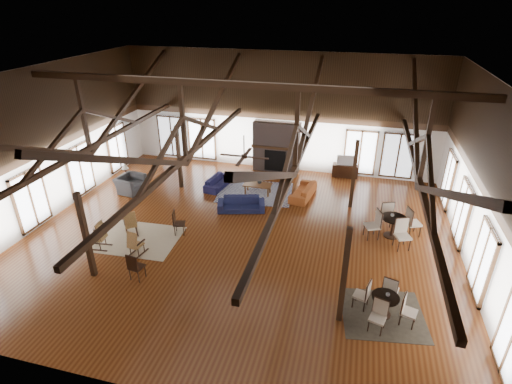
% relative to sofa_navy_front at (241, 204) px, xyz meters
% --- Properties ---
extents(floor, '(16.00, 16.00, 0.00)m').
position_rel_sofa_navy_front_xyz_m(floor, '(0.54, -1.99, -0.29)').
color(floor, brown).
rests_on(floor, ground).
extents(ceiling, '(16.00, 14.00, 0.02)m').
position_rel_sofa_navy_front_xyz_m(ceiling, '(0.54, -1.99, 5.71)').
color(ceiling, black).
rests_on(ceiling, wall_back).
extents(wall_back, '(16.00, 0.02, 6.00)m').
position_rel_sofa_navy_front_xyz_m(wall_back, '(0.54, 5.01, 2.71)').
color(wall_back, white).
rests_on(wall_back, floor).
extents(wall_front, '(16.00, 0.02, 6.00)m').
position_rel_sofa_navy_front_xyz_m(wall_front, '(0.54, -8.99, 2.71)').
color(wall_front, white).
rests_on(wall_front, floor).
extents(wall_left, '(0.02, 14.00, 6.00)m').
position_rel_sofa_navy_front_xyz_m(wall_left, '(-7.46, -1.99, 2.71)').
color(wall_left, white).
rests_on(wall_left, floor).
extents(wall_right, '(0.02, 14.00, 6.00)m').
position_rel_sofa_navy_front_xyz_m(wall_right, '(8.54, -1.99, 2.71)').
color(wall_right, white).
rests_on(wall_right, floor).
extents(roof_truss, '(15.60, 14.07, 3.14)m').
position_rel_sofa_navy_front_xyz_m(roof_truss, '(0.54, -1.99, 3.74)').
color(roof_truss, black).
rests_on(roof_truss, wall_back).
extents(post_grid, '(8.16, 7.16, 3.05)m').
position_rel_sofa_navy_front_xyz_m(post_grid, '(0.54, -1.99, 1.23)').
color(post_grid, black).
rests_on(post_grid, floor).
extents(fireplace, '(2.50, 0.69, 2.60)m').
position_rel_sofa_navy_front_xyz_m(fireplace, '(0.54, 4.68, 1.00)').
color(fireplace, '#65534D').
rests_on(fireplace, floor).
extents(ceiling_fan, '(1.60, 1.60, 0.75)m').
position_rel_sofa_navy_front_xyz_m(ceiling_fan, '(1.04, -2.99, 3.44)').
color(ceiling_fan, black).
rests_on(ceiling_fan, roof_truss).
extents(sofa_navy_front, '(2.14, 1.29, 0.58)m').
position_rel_sofa_navy_front_xyz_m(sofa_navy_front, '(0.00, 0.00, 0.00)').
color(sofa_navy_front, '#171B40').
rests_on(sofa_navy_front, floor).
extents(sofa_navy_left, '(1.87, 0.96, 0.52)m').
position_rel_sofa_navy_front_xyz_m(sofa_navy_left, '(-1.73, 1.95, -0.03)').
color(sofa_navy_left, '#161439').
rests_on(sofa_navy_left, floor).
extents(sofa_orange, '(2.10, 1.08, 0.58)m').
position_rel_sofa_navy_front_xyz_m(sofa_orange, '(2.38, 1.95, 0.00)').
color(sofa_orange, '#A34D1F').
rests_on(sofa_orange, floor).
extents(coffee_table, '(1.29, 0.65, 0.49)m').
position_rel_sofa_navy_front_xyz_m(coffee_table, '(0.29, 1.73, 0.14)').
color(coffee_table, brown).
rests_on(coffee_table, floor).
extents(vase, '(0.26, 0.26, 0.21)m').
position_rel_sofa_navy_front_xyz_m(vase, '(0.35, 1.81, 0.31)').
color(vase, '#B2B2B2').
rests_on(vase, coffee_table).
extents(armchair, '(1.34, 1.21, 0.78)m').
position_rel_sofa_navy_front_xyz_m(armchair, '(-5.54, 0.46, 0.10)').
color(armchair, '#303033').
rests_on(armchair, floor).
extents(side_table_lamp, '(0.46, 0.46, 1.19)m').
position_rel_sofa_navy_front_xyz_m(side_table_lamp, '(-6.03, 0.93, 0.16)').
color(side_table_lamp, black).
rests_on(side_table_lamp, floor).
extents(rocking_chair_a, '(0.79, 0.85, 0.99)m').
position_rel_sofa_navy_front_xyz_m(rocking_chair_a, '(-3.56, -2.91, 0.17)').
color(rocking_chair_a, '#A26A3D').
rests_on(rocking_chair_a, floor).
extents(rocking_chair_b, '(0.51, 0.81, 0.97)m').
position_rel_sofa_navy_front_xyz_m(rocking_chair_b, '(-2.71, -4.12, 0.16)').
color(rocking_chair_b, '#A26A3D').
rests_on(rocking_chair_b, floor).
extents(rocking_chair_c, '(0.88, 0.53, 1.08)m').
position_rel_sofa_navy_front_xyz_m(rocking_chair_c, '(-4.16, -4.04, 0.22)').
color(rocking_chair_c, '#A26A3D').
rests_on(rocking_chair_c, floor).
extents(side_chair_a, '(0.51, 0.51, 0.98)m').
position_rel_sofa_navy_front_xyz_m(side_chair_a, '(-1.86, -2.43, 0.28)').
color(side_chair_a, black).
rests_on(side_chair_a, floor).
extents(side_chair_b, '(0.48, 0.48, 1.00)m').
position_rel_sofa_navy_front_xyz_m(side_chair_b, '(-1.98, -5.37, 0.29)').
color(side_chair_b, black).
rests_on(side_chair_b, floor).
extents(cafe_table_near, '(1.85, 1.85, 0.94)m').
position_rel_sofa_navy_front_xyz_m(cafe_table_near, '(5.75, -5.00, 0.18)').
color(cafe_table_near, black).
rests_on(cafe_table_near, floor).
extents(cafe_table_far, '(2.21, 2.21, 1.14)m').
position_rel_sofa_navy_front_xyz_m(cafe_table_far, '(6.17, -0.53, 0.28)').
color(cafe_table_far, black).
rests_on(cafe_table_far, floor).
extents(cup_near, '(0.13, 0.13, 0.09)m').
position_rel_sofa_navy_front_xyz_m(cup_near, '(5.80, -4.97, 0.43)').
color(cup_near, '#B2B2B2').
rests_on(cup_near, cafe_table_near).
extents(cup_far, '(0.16, 0.16, 0.10)m').
position_rel_sofa_navy_front_xyz_m(cup_far, '(6.10, -0.46, 0.58)').
color(cup_far, '#B2B2B2').
rests_on(cup_far, cafe_table_far).
extents(tv_console, '(1.29, 0.48, 0.64)m').
position_rel_sofa_navy_front_xyz_m(tv_console, '(4.11, 4.76, 0.03)').
color(tv_console, black).
rests_on(tv_console, floor).
extents(television, '(0.93, 0.24, 0.53)m').
position_rel_sofa_navy_front_xyz_m(television, '(4.10, 4.76, 0.62)').
color(television, '#B2B2B2').
rests_on(television, tv_console).
extents(rug_tan, '(3.08, 2.48, 0.01)m').
position_rel_sofa_navy_front_xyz_m(rug_tan, '(-3.13, -3.17, -0.29)').
color(rug_tan, tan).
rests_on(rug_tan, floor).
extents(rug_navy, '(3.62, 2.86, 0.01)m').
position_rel_sofa_navy_front_xyz_m(rug_navy, '(0.14, 1.81, -0.29)').
color(rug_navy, '#1B214D').
rests_on(rug_navy, floor).
extents(rug_dark, '(2.61, 2.44, 0.01)m').
position_rel_sofa_navy_front_xyz_m(rug_dark, '(5.76, -4.98, -0.29)').
color(rug_dark, black).
rests_on(rug_dark, floor).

